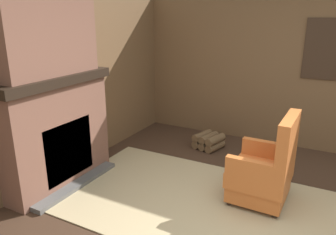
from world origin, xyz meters
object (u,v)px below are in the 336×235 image
at_px(armchair, 265,172).
at_px(storage_case, 61,67).
at_px(firewood_stack, 209,141).
at_px(oil_lamp_vase, 27,71).

height_order(armchair, storage_case, storage_case).
distance_m(armchair, firewood_stack, 1.66).
xyz_separation_m(armchair, storage_case, (-2.42, -0.57, 1.10)).
distance_m(armchair, storage_case, 2.72).
xyz_separation_m(armchair, firewood_stack, (-1.13, 1.18, -0.25)).
height_order(armchair, oil_lamp_vase, oil_lamp_vase).
bearing_deg(oil_lamp_vase, storage_case, 89.99).
xyz_separation_m(firewood_stack, oil_lamp_vase, (-1.28, -2.25, 1.37)).
xyz_separation_m(firewood_stack, storage_case, (-1.28, -1.76, 1.35)).
distance_m(firewood_stack, oil_lamp_vase, 2.93).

